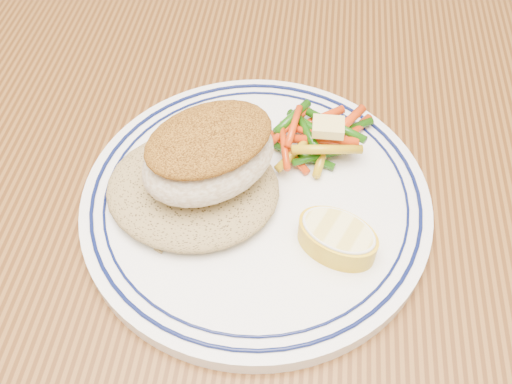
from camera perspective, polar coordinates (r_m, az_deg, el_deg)
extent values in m
cube|color=#49280E|center=(0.47, 1.19, -7.41)|extent=(1.50, 0.90, 0.04)
cylinder|color=white|center=(0.47, 0.00, -0.94)|extent=(0.28, 0.28, 0.01)
torus|color=#0A113F|center=(0.46, 0.00, -0.30)|extent=(0.27, 0.27, 0.00)
torus|color=#0A113F|center=(0.46, 0.00, -0.30)|extent=(0.25, 0.25, 0.00)
ellipsoid|color=olive|center=(0.46, -6.35, 0.62)|extent=(0.14, 0.12, 0.03)
ellipsoid|color=beige|center=(0.44, -4.72, 3.32)|extent=(0.13, 0.13, 0.05)
ellipsoid|color=#8A5616|center=(0.42, -4.72, 5.37)|extent=(0.12, 0.12, 0.02)
cylinder|color=#184D09|center=(0.50, 6.26, 4.24)|extent=(0.05, 0.02, 0.01)
cylinder|color=red|center=(0.51, 9.63, 5.92)|extent=(0.04, 0.05, 0.01)
cylinder|color=#184D09|center=(0.51, 9.27, 6.24)|extent=(0.04, 0.03, 0.01)
cylinder|color=#184D09|center=(0.49, 4.52, 3.76)|extent=(0.06, 0.03, 0.01)
cylinder|color=red|center=(0.49, 3.32, 3.98)|extent=(0.04, 0.04, 0.01)
cylinder|color=#184D09|center=(0.51, 7.31, 6.33)|extent=(0.04, 0.05, 0.01)
cylinder|color=#BB9414|center=(0.49, 6.75, 3.98)|extent=(0.02, 0.05, 0.01)
cylinder|color=#184D09|center=(0.48, 6.10, 3.51)|extent=(0.04, 0.03, 0.01)
cylinder|color=#BB9414|center=(0.48, 3.92, 3.98)|extent=(0.03, 0.04, 0.01)
cylinder|color=red|center=(0.51, 6.02, 7.15)|extent=(0.05, 0.04, 0.01)
cylinder|color=#184D09|center=(0.50, 5.27, 6.61)|extent=(0.04, 0.04, 0.02)
cylinder|color=red|center=(0.50, 3.48, 6.70)|extent=(0.03, 0.05, 0.01)
cylinder|color=#184D09|center=(0.50, 3.65, 7.47)|extent=(0.03, 0.04, 0.01)
cylinder|color=#184D09|center=(0.49, 5.06, 6.11)|extent=(0.03, 0.05, 0.01)
cylinder|color=red|center=(0.48, 2.84, 4.53)|extent=(0.01, 0.05, 0.01)
cylinder|color=red|center=(0.49, 5.55, 5.89)|extent=(0.06, 0.03, 0.01)
cylinder|color=red|center=(0.48, 6.74, 5.19)|extent=(0.06, 0.01, 0.02)
cylinder|color=red|center=(0.50, 8.99, 6.78)|extent=(0.03, 0.04, 0.01)
cylinder|color=#BB9414|center=(0.47, 7.11, 4.25)|extent=(0.06, 0.02, 0.02)
cylinder|color=red|center=(0.49, 3.77, 6.58)|extent=(0.01, 0.05, 0.01)
cylinder|color=#184D09|center=(0.49, 7.98, 6.60)|extent=(0.05, 0.04, 0.01)
cube|color=#E7D171|center=(0.47, 7.24, 6.47)|extent=(0.03, 0.02, 0.01)
torus|color=white|center=(0.42, 8.27, -3.80)|extent=(0.08, 0.08, 0.00)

